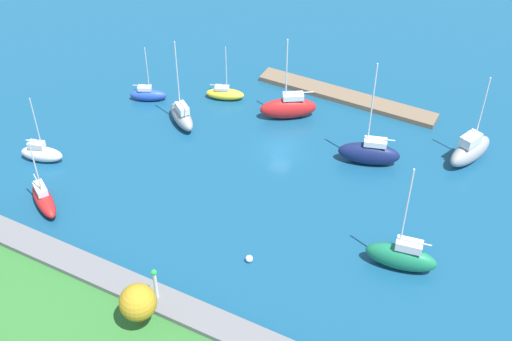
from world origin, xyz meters
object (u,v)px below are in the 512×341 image
Objects in this scene: sailboat_blue_mid_basin at (148,94)px; sailboat_red_far_north at (44,199)px; sailboat_yellow_outer_mooring at (225,94)px; harbor_beacon at (155,282)px; sailboat_gray_far_south at (470,150)px; mooring_buoy_white at (249,259)px; sailboat_white_lone_north at (41,153)px; sailboat_green_west_end at (401,256)px; sailboat_red_center_basin at (288,107)px; park_tree_east at (138,302)px; pier_dock at (346,97)px; sailboat_gray_by_breakwater at (182,116)px; sailboat_navy_inner_mooring at (369,153)px.

sailboat_blue_mid_basin is 0.85× the size of sailboat_red_far_north.
sailboat_yellow_outer_mooring is (-9.05, -5.10, -0.08)m from sailboat_blue_mid_basin.
sailboat_gray_far_south is at bearing -119.86° from harbor_beacon.
sailboat_red_far_north is at bearing -17.26° from harbor_beacon.
sailboat_red_far_north is at bearing 7.56° from mooring_buoy_white.
sailboat_white_lone_north is 1.13× the size of sailboat_yellow_outer_mooring.
sailboat_yellow_outer_mooring is 28.94m from sailboat_red_far_north.
harbor_beacon is 41.62m from sailboat_gray_far_south.
sailboat_gray_far_south is at bearing -104.38° from sailboat_green_west_end.
sailboat_red_center_basin is 28.18m from sailboat_green_west_end.
park_tree_east is at bearing 68.67° from mooring_buoy_white.
sailboat_gray_far_south is at bearing -15.87° from sailboat_blue_mid_basin.
sailboat_blue_mid_basin is at bearing 59.90° from sailboat_white_lone_north.
pier_dock is 2.63× the size of sailboat_red_far_north.
sailboat_gray_by_breakwater reaches higher than sailboat_white_lone_north.
park_tree_east is 0.42× the size of sailboat_red_center_basin.
mooring_buoy_white is at bearing 58.65° from sailboat_navy_inner_mooring.
sailboat_white_lone_north is at bearing -4.67° from sailboat_green_west_end.
sailboat_navy_inner_mooring reaches higher than sailboat_red_center_basin.
sailboat_yellow_outer_mooring is (-12.98, -21.85, -0.26)m from sailboat_white_lone_north.
sailboat_yellow_outer_mooring is (32.69, 2.06, -0.76)m from sailboat_gray_far_south.
sailboat_gray_by_breakwater is (16.61, 15.27, 0.97)m from pier_dock.
mooring_buoy_white is (-4.95, -9.20, -3.23)m from harbor_beacon.
sailboat_red_center_basin reaches higher than pier_dock.
sailboat_green_west_end is at bearing -135.07° from park_tree_east.
sailboat_red_far_north is at bearing 4.99° from sailboat_green_west_end.
sailboat_white_lone_north is at bearing 46.87° from pier_dock.
harbor_beacon is 35.85m from sailboat_blue_mid_basin.
sailboat_navy_inner_mooring is at bearing 140.97° from sailboat_gray_far_south.
sailboat_navy_inner_mooring is (-12.62, 4.04, -0.02)m from sailboat_red_center_basin.
sailboat_navy_inner_mooring is 16.80m from sailboat_green_west_end.
sailboat_navy_inner_mooring reaches higher than harbor_beacon.
park_tree_east is at bearing 7.39° from sailboat_red_far_north.
park_tree_east is at bearing 61.38° from sailboat_red_center_basin.
park_tree_east is at bearing -81.91° from sailboat_blue_mid_basin.
pier_dock is at bearing 2.61° from sailboat_blue_mid_basin.
sailboat_navy_inner_mooring is 39.38m from sailboat_white_lone_north.
mooring_buoy_white is at bearing -62.76° from sailboat_blue_mid_basin.
sailboat_navy_inner_mooring reaches higher than sailboat_red_far_north.
sailboat_red_center_basin reaches higher than sailboat_yellow_outer_mooring.
sailboat_red_center_basin is 31.38m from sailboat_white_lone_north.
sailboat_gray_far_south is at bearing -117.71° from park_tree_east.
sailboat_navy_inner_mooring is at bearing -67.93° from sailboat_green_west_end.
sailboat_red_center_basin is 13.86m from sailboat_gray_by_breakwater.
sailboat_navy_inner_mooring is at bearing -103.98° from mooring_buoy_white.
sailboat_red_far_north is (7.27, 28.01, 0.22)m from sailboat_yellow_outer_mooring.
sailboat_yellow_outer_mooring is (14.60, 7.59, 0.49)m from pier_dock.
mooring_buoy_white is (5.18, 20.80, -1.16)m from sailboat_navy_inner_mooring.
harbor_beacon is 0.32× the size of sailboat_gray_far_south.
harbor_beacon is at bearing -86.06° from park_tree_east.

